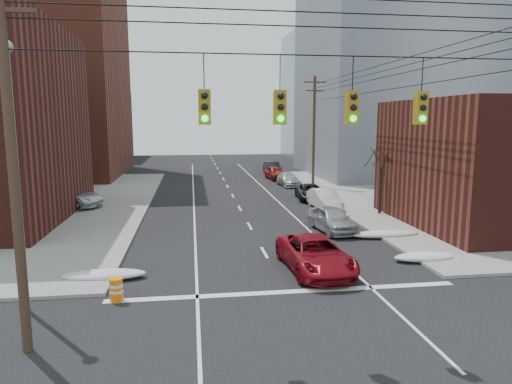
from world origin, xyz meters
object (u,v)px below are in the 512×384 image
object	(u,v)px
lot_car_b	(66,197)
construction_barrel	(116,289)
parked_car_f	(272,168)
parked_car_c	(310,192)
parked_car_a	(332,219)
parked_car_e	(276,173)
lot_car_a	(16,208)
parked_car_d	(289,180)
parked_car_b	(324,199)
red_pickup	(315,254)
lot_car_d	(29,197)

from	to	relation	value
lot_car_b	construction_barrel	bearing A→B (deg)	-142.71
parked_car_f	lot_car_b	size ratio (longest dim) A/B	0.84
parked_car_c	construction_barrel	xyz separation A→B (m)	(-12.90, -20.61, -0.20)
parked_car_a	parked_car_e	size ratio (longest dim) A/B	1.02
lot_car_a	parked_car_d	bearing A→B (deg)	-62.49
parked_car_b	parked_car_f	distance (m)	22.91
parked_car_d	parked_car_e	bearing A→B (deg)	90.32
parked_car_b	lot_car_b	world-z (taller)	lot_car_b
parked_car_c	lot_car_a	size ratio (longest dim) A/B	1.04
red_pickup	lot_car_a	distance (m)	21.43
parked_car_e	lot_car_b	bearing A→B (deg)	-146.69
parked_car_a	lot_car_b	distance (m)	20.32
parked_car_e	parked_car_b	bearing A→B (deg)	-93.75
parked_car_a	construction_barrel	world-z (taller)	parked_car_a
parked_car_f	lot_car_a	xyz separation A→B (m)	(-21.75, -24.07, 0.11)
parked_car_b	lot_car_d	world-z (taller)	parked_car_b
parked_car_e	lot_car_b	distance (m)	24.36
red_pickup	lot_car_b	xyz separation A→B (m)	(-14.94, 16.60, 0.17)
parked_car_b	construction_barrel	size ratio (longest dim) A/B	5.11
parked_car_e	lot_car_b	size ratio (longest dim) A/B	0.78
red_pickup	lot_car_d	world-z (taller)	red_pickup
parked_car_a	lot_car_d	bearing A→B (deg)	145.62
parked_car_b	parked_car_f	xyz separation A→B (m)	(0.00, 22.91, 0.03)
lot_car_b	lot_car_d	xyz separation A→B (m)	(-3.19, 1.47, -0.14)
parked_car_d	lot_car_d	bearing A→B (deg)	-163.23
parked_car_a	parked_car_d	xyz separation A→B (m)	(1.48, 19.50, -0.12)
lot_car_a	construction_barrel	size ratio (longest dim) A/B	5.07
parked_car_a	parked_car_f	xyz separation A→B (m)	(1.60, 29.88, 0.02)
parked_car_c	red_pickup	bearing A→B (deg)	-98.35
parked_car_a	lot_car_b	size ratio (longest dim) A/B	0.79
red_pickup	lot_car_d	size ratio (longest dim) A/B	1.44
lot_car_b	parked_car_a	bearing A→B (deg)	-100.06
parked_car_c	lot_car_d	xyz separation A→B (m)	(-22.71, -0.15, 0.15)
lot_car_a	parked_car_c	bearing A→B (deg)	-80.89
parked_car_e	lot_car_d	xyz separation A→B (m)	(-22.21, -13.74, 0.05)
lot_car_b	lot_car_d	size ratio (longest dim) A/B	1.48
parked_car_c	lot_car_d	size ratio (longest dim) A/B	1.23
parked_car_a	construction_barrel	bearing A→B (deg)	-146.96
parked_car_e	construction_barrel	world-z (taller)	parked_car_e
red_pickup	lot_car_d	bearing A→B (deg)	131.88
parked_car_d	lot_car_a	bearing A→B (deg)	-151.40
parked_car_d	red_pickup	bearing A→B (deg)	-103.28
parked_car_b	lot_car_a	xyz separation A→B (m)	(-21.75, -1.17, 0.14)
red_pickup	lot_car_b	distance (m)	22.33
lot_car_d	parked_car_d	bearing A→B (deg)	-54.91
parked_car_a	parked_car_b	world-z (taller)	parked_car_a
parked_car_d	parked_car_f	xyz separation A→B (m)	(0.12, 10.38, 0.14)
parked_car_f	construction_barrel	distance (m)	41.36
parked_car_f	construction_barrel	world-z (taller)	parked_car_f
red_pickup	parked_car_c	distance (m)	18.79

